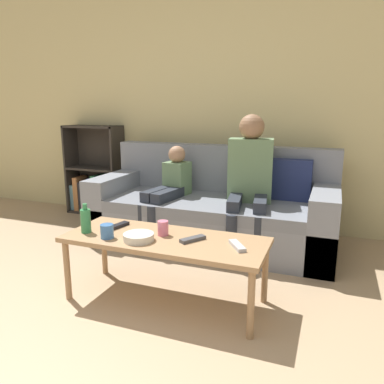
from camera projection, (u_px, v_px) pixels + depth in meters
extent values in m
cube|color=beige|center=(222.00, 100.00, 3.83)|extent=(12.00, 0.06, 2.60)
cube|color=gray|center=(211.00, 226.00, 3.44)|extent=(2.18, 0.89, 0.32)
cube|color=slate|center=(208.00, 206.00, 3.31)|extent=(1.74, 0.71, 0.10)
cube|color=gray|center=(222.00, 168.00, 3.65)|extent=(2.18, 0.18, 0.45)
cube|color=gray|center=(118.00, 203.00, 3.75)|extent=(0.22, 0.89, 0.58)
cube|color=gray|center=(324.00, 224.00, 3.07)|extent=(0.22, 0.89, 0.58)
cube|color=navy|center=(290.00, 180.00, 3.29)|extent=(0.36, 0.12, 0.36)
cube|color=#332D28|center=(72.00, 168.00, 4.46)|extent=(0.02, 0.28, 1.02)
cube|color=#332D28|center=(118.00, 172.00, 4.24)|extent=(0.02, 0.28, 1.02)
cube|color=#332D28|center=(101.00, 168.00, 4.47)|extent=(0.66, 0.02, 1.02)
cube|color=#332D28|center=(97.00, 211.00, 4.47)|extent=(0.66, 0.28, 0.02)
cube|color=#332D28|center=(95.00, 168.00, 4.35)|extent=(0.61, 0.28, 0.02)
cube|color=#332D28|center=(92.00, 127.00, 4.24)|extent=(0.66, 0.28, 0.02)
cube|color=#6699A8|center=(76.00, 197.00, 4.51)|extent=(0.05, 0.16, 0.30)
cube|color=#B77542|center=(81.00, 193.00, 4.48)|extent=(0.06, 0.21, 0.40)
cube|color=#232328|center=(86.00, 195.00, 4.47)|extent=(0.04, 0.23, 0.35)
cube|color=beige|center=(90.00, 198.00, 4.45)|extent=(0.05, 0.22, 0.29)
cube|color=#33519E|center=(94.00, 194.00, 4.41)|extent=(0.06, 0.18, 0.40)
cube|color=#2D7A4C|center=(99.00, 193.00, 4.39)|extent=(0.06, 0.21, 0.43)
cube|color=#232328|center=(104.00, 199.00, 4.38)|extent=(0.05, 0.17, 0.31)
cube|color=#2D7A4C|center=(108.00, 197.00, 4.35)|extent=(0.05, 0.20, 0.36)
cube|color=beige|center=(111.00, 200.00, 4.34)|extent=(0.05, 0.15, 0.29)
cylinder|color=#A87F56|center=(67.00, 270.00, 2.42)|extent=(0.04, 0.04, 0.40)
cylinder|color=#A87F56|center=(251.00, 305.00, 2.00)|extent=(0.04, 0.04, 0.40)
cylinder|color=#A87F56|center=(104.00, 248.00, 2.80)|extent=(0.04, 0.04, 0.40)
cylinder|color=#A87F56|center=(265.00, 273.00, 2.38)|extent=(0.04, 0.04, 0.40)
cube|color=#A87F56|center=(165.00, 240.00, 2.35)|extent=(1.28, 0.50, 0.03)
cylinder|color=#282D38|center=(231.00, 241.00, 2.92)|extent=(0.10, 0.10, 0.42)
cylinder|color=#282D38|center=(258.00, 243.00, 2.88)|extent=(0.10, 0.10, 0.42)
cube|color=#282D38|center=(235.00, 202.00, 3.08)|extent=(0.16, 0.40, 0.09)
cube|color=#282D38|center=(260.00, 203.00, 3.04)|extent=(0.16, 0.40, 0.09)
cube|color=#66845B|center=(250.00, 170.00, 3.24)|extent=(0.40, 0.26, 0.54)
sphere|color=#936B4C|center=(252.00, 127.00, 3.15)|extent=(0.22, 0.22, 0.22)
cylinder|color=#282D38|center=(142.00, 228.00, 3.23)|extent=(0.10, 0.10, 0.42)
cylinder|color=#282D38|center=(153.00, 230.00, 3.17)|extent=(0.10, 0.10, 0.42)
cube|color=#282D38|center=(158.00, 194.00, 3.37)|extent=(0.17, 0.41, 0.09)
cube|color=#282D38|center=(168.00, 195.00, 3.31)|extent=(0.17, 0.41, 0.09)
cube|color=#66845B|center=(177.00, 178.00, 3.51)|extent=(0.24, 0.23, 0.31)
sphere|color=#A87A5B|center=(177.00, 154.00, 3.46)|extent=(0.16, 0.16, 0.16)
cylinder|color=pink|center=(163.00, 228.00, 2.38)|extent=(0.07, 0.07, 0.09)
cylinder|color=#3D70B2|center=(107.00, 231.00, 2.33)|extent=(0.08, 0.08, 0.09)
cube|color=#47474C|center=(193.00, 239.00, 2.29)|extent=(0.13, 0.17, 0.02)
cube|color=black|center=(118.00, 226.00, 2.55)|extent=(0.09, 0.18, 0.02)
cube|color=#B7B7BC|center=(237.00, 246.00, 2.18)|extent=(0.14, 0.17, 0.02)
cylinder|color=beige|center=(139.00, 237.00, 2.29)|extent=(0.19, 0.19, 0.05)
cylinder|color=#33844C|center=(86.00, 221.00, 2.43)|extent=(0.06, 0.06, 0.15)
cylinder|color=#33844C|center=(85.00, 207.00, 2.41)|extent=(0.03, 0.03, 0.04)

